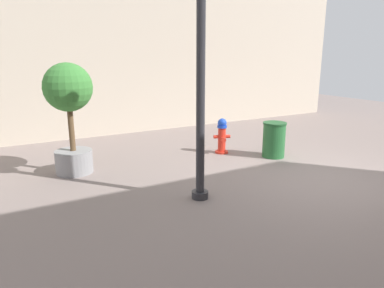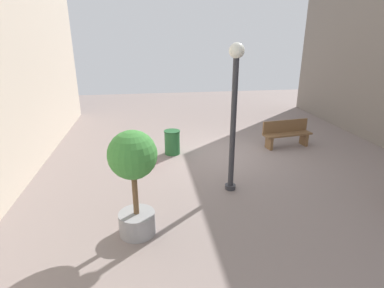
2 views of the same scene
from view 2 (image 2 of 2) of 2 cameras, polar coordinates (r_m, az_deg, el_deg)
name	(u,v)px [view 2 (image 2 of 2)]	position (r m, az deg, el deg)	size (l,w,h in m)	color
ground_plane	(223,154)	(10.54, 5.71, -1.79)	(23.40, 23.40, 0.00)	gray
fire_hydrant	(147,153)	(9.52, -8.40, -1.59)	(0.39, 0.41, 0.85)	red
bench_near	(286,133)	(11.54, 17.13, 1.96)	(1.83, 0.68, 0.95)	brown
planter_tree	(134,172)	(5.99, -10.77, -5.10)	(0.94, 0.94, 2.20)	gray
street_lamp	(234,103)	(7.47, 7.83, 7.53)	(0.36, 0.36, 3.68)	#2D2D33
trash_bin	(172,142)	(10.37, -3.69, 0.33)	(0.54, 0.54, 0.82)	#266633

